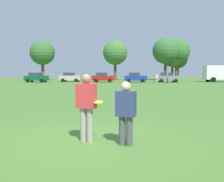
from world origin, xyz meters
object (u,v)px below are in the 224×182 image
at_px(player_defender, 127,110).
at_px(bystander_sideline_watcher, 157,78).
at_px(bystander_far_jogger, 168,78).
at_px(parked_car_near_right, 168,77).
at_px(parked_car_center, 104,77).
at_px(parked_car_mid_left, 71,77).
at_px(parked_car_mid_right, 136,77).
at_px(parked_car_near_left, 37,77).
at_px(frisbee, 99,102).
at_px(player_thrower, 87,104).

height_order(player_defender, bystander_sideline_watcher, player_defender).
bearing_deg(bystander_far_jogger, parked_car_near_right, 76.87).
bearing_deg(player_defender, parked_car_center, 93.05).
distance_m(player_defender, parked_car_mid_left, 42.01).
bearing_deg(bystander_far_jogger, parked_car_center, 159.44).
distance_m(parked_car_center, parked_car_mid_right, 6.11).
bearing_deg(player_defender, parked_car_near_right, 75.41).
bearing_deg(parked_car_mid_right, player_defender, -95.92).
height_order(parked_car_near_left, parked_car_mid_left, same).
relative_size(frisbee, parked_car_mid_right, 0.06).
xyz_separation_m(parked_car_center, parked_car_near_right, (12.15, -0.36, 0.00)).
bearing_deg(player_defender, parked_car_near_left, 110.65).
relative_size(parked_car_near_left, parked_car_center, 1.00).
bearing_deg(parked_car_mid_right, player_thrower, -97.43).
xyz_separation_m(frisbee, bystander_far_jogger, (9.87, 34.62, -0.13)).
distance_m(player_defender, parked_car_mid_right, 39.03).
height_order(parked_car_mid_right, bystander_far_jogger, parked_car_mid_right).
xyz_separation_m(player_thrower, parked_car_center, (-1.08, 38.75, -0.06)).
height_order(frisbee, parked_car_near_right, parked_car_near_right).
bearing_deg(bystander_far_jogger, frisbee, -105.91).
distance_m(player_defender, frisbee, 0.75).
height_order(parked_car_near_right, bystander_far_jogger, parked_car_near_right).
relative_size(player_thrower, bystander_far_jogger, 1.08).
distance_m(frisbee, bystander_far_jogger, 36.00).
xyz_separation_m(parked_car_near_left, parked_car_near_right, (24.69, -0.08, 0.00)).
relative_size(player_thrower, parked_car_near_left, 0.41).
bearing_deg(parked_car_mid_left, bystander_far_jogger, -19.45).
xyz_separation_m(player_thrower, parked_car_near_right, (11.07, 38.40, -0.06)).
relative_size(frisbee, parked_car_near_left, 0.06).
distance_m(player_thrower, player_defender, 1.04).
height_order(parked_car_mid_left, parked_car_center, same).
bearing_deg(player_thrower, parked_car_mid_right, 82.57).
distance_m(player_thrower, frisbee, 0.31).
xyz_separation_m(frisbee, bystander_sideline_watcher, (8.23, 35.67, -0.16)).
height_order(parked_car_near_left, parked_car_mid_right, same).
height_order(parked_car_center, bystander_sideline_watcher, parked_car_center).
height_order(parked_car_mid_right, parked_car_near_right, same).
height_order(player_thrower, player_defender, player_thrower).
distance_m(player_thrower, parked_car_mid_left, 41.53).
relative_size(parked_car_near_left, parked_car_mid_left, 1.00).
bearing_deg(bystander_far_jogger, parked_car_mid_right, 142.22).
bearing_deg(player_thrower, parked_car_center, 91.60).
distance_m(player_defender, parked_car_center, 39.11).
distance_m(player_defender, bystander_sideline_watcher, 36.67).
bearing_deg(parked_car_near_left, bystander_sideline_watcher, -7.42).
height_order(parked_car_mid_left, bystander_far_jogger, parked_car_mid_left).
bearing_deg(player_thrower, parked_car_near_right, 73.92).
height_order(player_defender, frisbee, player_defender).
bearing_deg(parked_car_near_right, parked_car_mid_left, 172.62).
bearing_deg(bystander_sideline_watcher, player_thrower, -103.47).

